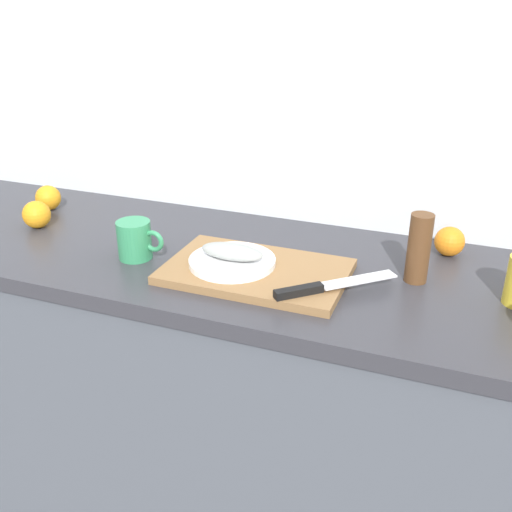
% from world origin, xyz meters
% --- Properties ---
extents(ground_plane, '(12.00, 12.00, 0.00)m').
position_xyz_m(ground_plane, '(0.00, 0.00, 0.00)').
color(ground_plane, slate).
extents(back_wall, '(3.20, 0.05, 2.50)m').
position_xyz_m(back_wall, '(0.00, 0.33, 1.25)').
color(back_wall, silver).
rests_on(back_wall, ground_plane).
extents(kitchen_counter, '(2.00, 0.60, 0.90)m').
position_xyz_m(kitchen_counter, '(0.00, 0.00, 0.45)').
color(kitchen_counter, '#4C5159').
rests_on(kitchen_counter, ground_plane).
extents(cutting_board, '(0.42, 0.27, 0.02)m').
position_xyz_m(cutting_board, '(0.17, -0.08, 0.91)').
color(cutting_board, olive).
rests_on(cutting_board, kitchen_counter).
extents(white_plate, '(0.21, 0.21, 0.01)m').
position_xyz_m(white_plate, '(0.11, -0.08, 0.93)').
color(white_plate, white).
rests_on(white_plate, cutting_board).
extents(fish_fillet, '(0.15, 0.07, 0.04)m').
position_xyz_m(fish_fillet, '(0.11, -0.08, 0.95)').
color(fish_fillet, '#999E99').
rests_on(fish_fillet, white_plate).
extents(chef_knife, '(0.23, 0.22, 0.02)m').
position_xyz_m(chef_knife, '(0.34, -0.13, 0.93)').
color(chef_knife, silver).
rests_on(chef_knife, cutting_board).
extents(coffee_mug_1, '(0.12, 0.08, 0.10)m').
position_xyz_m(coffee_mug_1, '(-0.14, -0.09, 0.95)').
color(coffee_mug_1, '#338C59').
rests_on(coffee_mug_1, kitchen_counter).
extents(orange_1, '(0.07, 0.07, 0.07)m').
position_xyz_m(orange_1, '(0.58, 0.21, 0.94)').
color(orange_1, orange).
rests_on(orange_1, kitchen_counter).
extents(orange_2, '(0.08, 0.08, 0.08)m').
position_xyz_m(orange_2, '(-0.51, -0.01, 0.94)').
color(orange_2, orange).
rests_on(orange_2, kitchen_counter).
extents(orange_3, '(0.08, 0.08, 0.08)m').
position_xyz_m(orange_3, '(-0.58, 0.12, 0.94)').
color(orange_3, orange).
rests_on(orange_3, kitchen_counter).
extents(pepper_mill, '(0.05, 0.05, 0.16)m').
position_xyz_m(pepper_mill, '(0.52, 0.03, 0.98)').
color(pepper_mill, brown).
rests_on(pepper_mill, kitchen_counter).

